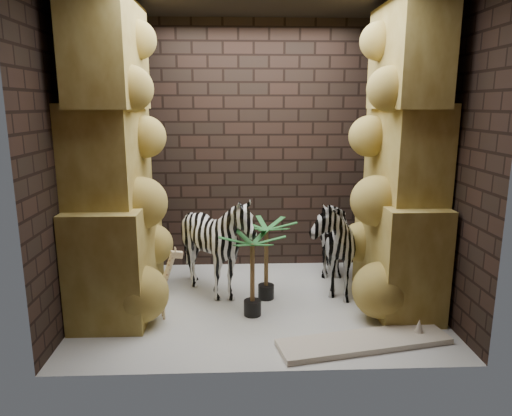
{
  "coord_description": "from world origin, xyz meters",
  "views": [
    {
      "loc": [
        -0.21,
        -4.5,
        2.02
      ],
      "look_at": [
        -0.02,
        0.15,
        0.98
      ],
      "focal_mm": 32.9,
      "sensor_mm": 36.0,
      "label": 1
    }
  ],
  "objects_px": {
    "giraffe_toy": "(152,284)",
    "palm_front": "(266,260)",
    "surfboard": "(364,342)",
    "palm_back": "(252,275)",
    "zebra_left": "(217,250)",
    "zebra_right": "(327,233)"
  },
  "relations": [
    {
      "from": "giraffe_toy",
      "to": "palm_front",
      "type": "relative_size",
      "value": 0.83
    },
    {
      "from": "zebra_left",
      "to": "surfboard",
      "type": "bearing_deg",
      "value": -33.71
    },
    {
      "from": "giraffe_toy",
      "to": "zebra_right",
      "type": "bearing_deg",
      "value": 3.18
    },
    {
      "from": "zebra_left",
      "to": "surfboard",
      "type": "height_order",
      "value": "zebra_left"
    },
    {
      "from": "giraffe_toy",
      "to": "palm_front",
      "type": "distance_m",
      "value": 1.2
    },
    {
      "from": "palm_back",
      "to": "zebra_left",
      "type": "bearing_deg",
      "value": 126.74
    },
    {
      "from": "palm_front",
      "to": "palm_back",
      "type": "distance_m",
      "value": 0.43
    },
    {
      "from": "giraffe_toy",
      "to": "surfboard",
      "type": "bearing_deg",
      "value": -35.35
    },
    {
      "from": "giraffe_toy",
      "to": "palm_back",
      "type": "relative_size",
      "value": 0.86
    },
    {
      "from": "palm_back",
      "to": "surfboard",
      "type": "height_order",
      "value": "palm_back"
    },
    {
      "from": "zebra_right",
      "to": "palm_back",
      "type": "height_order",
      "value": "zebra_right"
    },
    {
      "from": "zebra_left",
      "to": "palm_front",
      "type": "distance_m",
      "value": 0.53
    },
    {
      "from": "palm_back",
      "to": "surfboard",
      "type": "xyz_separation_m",
      "value": [
        0.94,
        -0.62,
        -0.39
      ]
    },
    {
      "from": "surfboard",
      "to": "zebra_right",
      "type": "bearing_deg",
      "value": 82.78
    },
    {
      "from": "zebra_left",
      "to": "palm_back",
      "type": "distance_m",
      "value": 0.61
    },
    {
      "from": "surfboard",
      "to": "giraffe_toy",
      "type": "bearing_deg",
      "value": 152.02
    },
    {
      "from": "zebra_right",
      "to": "surfboard",
      "type": "relative_size",
      "value": 0.85
    },
    {
      "from": "palm_back",
      "to": "surfboard",
      "type": "bearing_deg",
      "value": -33.28
    },
    {
      "from": "zebra_left",
      "to": "giraffe_toy",
      "type": "relative_size",
      "value": 1.6
    },
    {
      "from": "zebra_right",
      "to": "surfboard",
      "type": "xyz_separation_m",
      "value": [
        0.09,
        -1.29,
        -0.61
      ]
    },
    {
      "from": "zebra_right",
      "to": "giraffe_toy",
      "type": "distance_m",
      "value": 1.96
    },
    {
      "from": "giraffe_toy",
      "to": "surfboard",
      "type": "xyz_separation_m",
      "value": [
        1.89,
        -0.56,
        -0.33
      ]
    }
  ]
}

